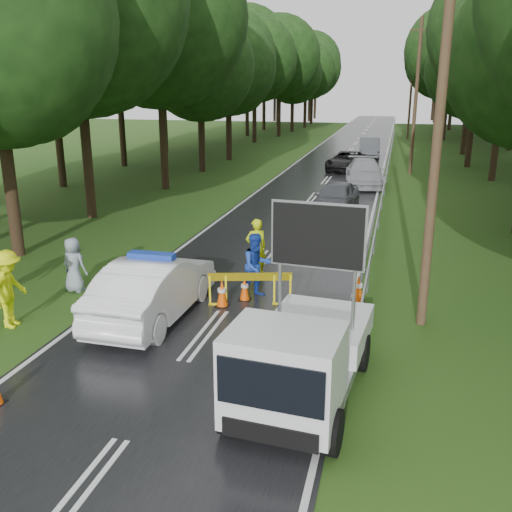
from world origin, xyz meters
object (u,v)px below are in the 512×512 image
(work_truck, at_px, (300,357))
(queue_car_first, at_px, (335,198))
(civilian, at_px, (257,266))
(queue_car_third, at_px, (346,161))
(police_sedan, at_px, (153,289))
(queue_car_fourth, at_px, (369,147))
(barrier, at_px, (250,281))
(queue_car_second, at_px, (364,173))
(officer, at_px, (256,248))

(work_truck, xyz_separation_m, queue_car_first, (-1.21, 17.06, -0.25))
(civilian, distance_m, queue_car_third, 25.85)
(police_sedan, distance_m, queue_car_fourth, 36.49)
(barrier, distance_m, civilian, 0.74)
(police_sedan, distance_m, queue_car_third, 28.10)
(work_truck, xyz_separation_m, queue_car_second, (-0.37, 25.26, -0.23))
(civilian, xyz_separation_m, queue_car_first, (0.97, 11.64, -0.20))
(officer, xyz_separation_m, queue_car_fourth, (1.81, 32.34, -0.16))
(work_truck, relative_size, queue_car_third, 1.00)
(police_sedan, xyz_separation_m, barrier, (2.23, 1.45, -0.10))
(barrier, height_order, queue_car_second, queue_car_second)
(queue_car_third, bearing_deg, work_truck, -78.43)
(queue_car_third, xyz_separation_m, queue_car_fourth, (1.15, 8.32, 0.12))
(barrier, distance_m, queue_car_fourth, 34.89)
(barrier, bearing_deg, queue_car_third, 74.27)
(queue_car_third, bearing_deg, police_sedan, -87.05)
(police_sedan, height_order, queue_car_second, police_sedan)
(officer, bearing_deg, civilian, 71.91)
(barrier, bearing_deg, queue_car_first, 70.14)
(officer, height_order, queue_car_second, officer)
(police_sedan, xyz_separation_m, civilian, (2.25, 2.15, 0.13))
(barrier, xyz_separation_m, queue_car_first, (0.99, 12.34, 0.03))
(work_truck, bearing_deg, barrier, 120.06)
(work_truck, bearing_deg, queue_car_third, 98.75)
(police_sedan, relative_size, civilian, 2.63)
(queue_car_second, relative_size, queue_car_third, 1.11)
(police_sedan, height_order, barrier, police_sedan)
(work_truck, distance_m, barrier, 5.21)
(work_truck, xyz_separation_m, queue_car_fourth, (-0.85, 39.58, -0.22))
(police_sedan, bearing_deg, barrier, -145.93)
(police_sedan, xyz_separation_m, queue_car_first, (3.22, 13.80, -0.07))
(officer, bearing_deg, queue_car_first, -130.87)
(police_sedan, bearing_deg, queue_car_fourth, -94.57)
(officer, distance_m, civilian, 1.88)
(queue_car_first, bearing_deg, queue_car_second, 90.31)
(civilian, relative_size, queue_car_first, 0.43)
(work_truck, relative_size, civilian, 2.53)
(civilian, bearing_deg, queue_car_first, 42.90)
(officer, height_order, civilian, civilian)
(officer, xyz_separation_m, queue_car_second, (2.28, 18.02, -0.17))
(officer, relative_size, queue_car_first, 0.43)
(police_sedan, bearing_deg, queue_car_second, -99.39)
(officer, bearing_deg, work_truck, 77.58)
(barrier, relative_size, officer, 1.19)
(queue_car_third, height_order, queue_car_fourth, queue_car_fourth)
(police_sedan, distance_m, barrier, 2.66)
(queue_car_fourth, bearing_deg, civilian, -95.53)
(work_truck, relative_size, barrier, 2.13)
(work_truck, bearing_deg, queue_car_second, 95.93)
(queue_car_fourth, bearing_deg, police_sedan, -98.93)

